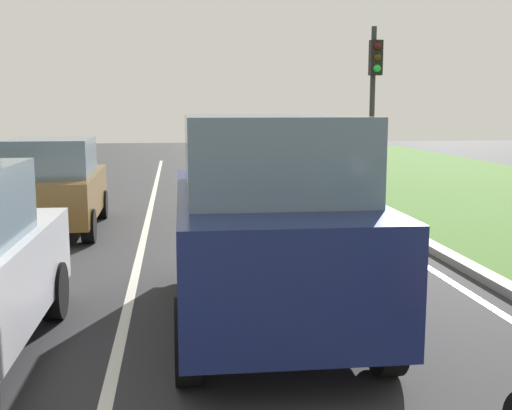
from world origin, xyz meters
name	(u,v)px	position (x,y,z in m)	size (l,w,h in m)	color
ground_plane	(182,229)	(0.00, 14.00, 0.00)	(60.00, 60.00, 0.00)	#2D2D30
lane_line_center	(145,230)	(-0.70, 14.00, 0.00)	(0.12, 32.00, 0.01)	silver
lane_line_right_edge	(361,225)	(3.60, 14.00, 0.00)	(0.12, 32.00, 0.01)	silver
curb_right	(385,222)	(4.10, 14.00, 0.06)	(0.24, 48.00, 0.12)	#9E9B93
car_suv_ahead	(266,219)	(0.86, 8.48, 1.17)	(2.00, 4.52, 2.28)	navy
car_hatchback_far	(54,186)	(-2.41, 14.15, 0.88)	(1.79, 3.73, 1.78)	brown
traffic_light_near_right	(374,84)	(5.17, 18.34, 2.95)	(0.32, 0.50, 4.45)	#2D2D2D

